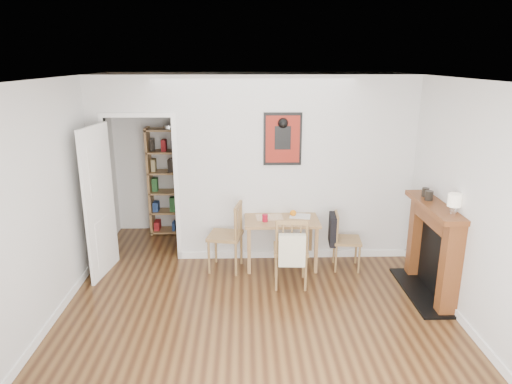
{
  "coord_description": "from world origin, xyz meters",
  "views": [
    {
      "loc": [
        -0.13,
        -4.79,
        2.8
      ],
      "look_at": [
        0.02,
        0.6,
        1.22
      ],
      "focal_mm": 32.0,
      "sensor_mm": 36.0,
      "label": 1
    }
  ],
  "objects_px": {
    "bookshelf": "(172,182)",
    "fireplace": "(434,247)",
    "ceramic_jar_a": "(429,196)",
    "red_glass": "(265,218)",
    "notebook": "(300,216)",
    "orange_fruit": "(293,213)",
    "dining_table": "(281,224)",
    "ceramic_jar_b": "(425,192)",
    "chair_left": "(225,237)",
    "mantel_lamp": "(454,201)",
    "chair_front": "(291,250)",
    "chair_right": "(346,240)"
  },
  "relations": [
    {
      "from": "bookshelf",
      "to": "fireplace",
      "type": "xyz_separation_m",
      "value": [
        3.46,
        -2.15,
        -0.26
      ]
    },
    {
      "from": "bookshelf",
      "to": "ceramic_jar_a",
      "type": "distance_m",
      "value": 3.96
    },
    {
      "from": "red_glass",
      "to": "notebook",
      "type": "bearing_deg",
      "value": 19.93
    },
    {
      "from": "fireplace",
      "to": "orange_fruit",
      "type": "bearing_deg",
      "value": 149.48
    },
    {
      "from": "dining_table",
      "to": "notebook",
      "type": "height_order",
      "value": "notebook"
    },
    {
      "from": "orange_fruit",
      "to": "bookshelf",
      "type": "bearing_deg",
      "value": 147.05
    },
    {
      "from": "ceramic_jar_b",
      "to": "ceramic_jar_a",
      "type": "bearing_deg",
      "value": -96.48
    },
    {
      "from": "notebook",
      "to": "chair_left",
      "type": "bearing_deg",
      "value": -169.91
    },
    {
      "from": "mantel_lamp",
      "to": "chair_front",
      "type": "bearing_deg",
      "value": 160.64
    },
    {
      "from": "ceramic_jar_a",
      "to": "ceramic_jar_b",
      "type": "xyz_separation_m",
      "value": [
        0.02,
        0.16,
        -0.0
      ]
    },
    {
      "from": "dining_table",
      "to": "ceramic_jar_a",
      "type": "height_order",
      "value": "ceramic_jar_a"
    },
    {
      "from": "red_glass",
      "to": "mantel_lamp",
      "type": "xyz_separation_m",
      "value": [
        2.02,
        -1.09,
        0.56
      ]
    },
    {
      "from": "bookshelf",
      "to": "ceramic_jar_a",
      "type": "xyz_separation_m",
      "value": [
        3.4,
        -2.01,
        0.35
      ]
    },
    {
      "from": "red_glass",
      "to": "ceramic_jar_a",
      "type": "bearing_deg",
      "value": -17.21
    },
    {
      "from": "fireplace",
      "to": "ceramic_jar_b",
      "type": "distance_m",
      "value": 0.67
    },
    {
      "from": "dining_table",
      "to": "ceramic_jar_a",
      "type": "distance_m",
      "value": 1.95
    },
    {
      "from": "mantel_lamp",
      "to": "ceramic_jar_a",
      "type": "relative_size",
      "value": 1.92
    },
    {
      "from": "mantel_lamp",
      "to": "orange_fruit",
      "type": "bearing_deg",
      "value": 141.46
    },
    {
      "from": "chair_right",
      "to": "mantel_lamp",
      "type": "relative_size",
      "value": 3.55
    },
    {
      "from": "chair_front",
      "to": "fireplace",
      "type": "distance_m",
      "value": 1.73
    },
    {
      "from": "bookshelf",
      "to": "fireplace",
      "type": "height_order",
      "value": "bookshelf"
    },
    {
      "from": "red_glass",
      "to": "orange_fruit",
      "type": "distance_m",
      "value": 0.45
    },
    {
      "from": "chair_front",
      "to": "ceramic_jar_b",
      "type": "bearing_deg",
      "value": 1.33
    },
    {
      "from": "chair_front",
      "to": "bookshelf",
      "type": "relative_size",
      "value": 0.53
    },
    {
      "from": "chair_front",
      "to": "mantel_lamp",
      "type": "xyz_separation_m",
      "value": [
        1.72,
        -0.6,
        0.82
      ]
    },
    {
      "from": "orange_fruit",
      "to": "chair_right",
      "type": "bearing_deg",
      "value": -17.19
    },
    {
      "from": "orange_fruit",
      "to": "fireplace",
      "type": "bearing_deg",
      "value": -30.52
    },
    {
      "from": "bookshelf",
      "to": "mantel_lamp",
      "type": "relative_size",
      "value": 7.83
    },
    {
      "from": "notebook",
      "to": "red_glass",
      "type": "bearing_deg",
      "value": -160.07
    },
    {
      "from": "fireplace",
      "to": "ceramic_jar_b",
      "type": "bearing_deg",
      "value": 99.01
    },
    {
      "from": "bookshelf",
      "to": "notebook",
      "type": "bearing_deg",
      "value": -32.12
    },
    {
      "from": "ceramic_jar_a",
      "to": "orange_fruit",
      "type": "bearing_deg",
      "value": 152.44
    },
    {
      "from": "dining_table",
      "to": "chair_left",
      "type": "distance_m",
      "value": 0.79
    },
    {
      "from": "fireplace",
      "to": "orange_fruit",
      "type": "relative_size",
      "value": 14.1
    },
    {
      "from": "chair_left",
      "to": "ceramic_jar_b",
      "type": "xyz_separation_m",
      "value": [
        2.5,
        -0.44,
        0.74
      ]
    },
    {
      "from": "fireplace",
      "to": "ceramic_jar_a",
      "type": "height_order",
      "value": "ceramic_jar_a"
    },
    {
      "from": "mantel_lamp",
      "to": "red_glass",
      "type": "bearing_deg",
      "value": 151.72
    },
    {
      "from": "ceramic_jar_b",
      "to": "chair_left",
      "type": "bearing_deg",
      "value": 169.99
    },
    {
      "from": "chair_left",
      "to": "ceramic_jar_b",
      "type": "relative_size",
      "value": 8.72
    },
    {
      "from": "orange_fruit",
      "to": "mantel_lamp",
      "type": "height_order",
      "value": "mantel_lamp"
    },
    {
      "from": "fireplace",
      "to": "mantel_lamp",
      "type": "distance_m",
      "value": 0.77
    },
    {
      "from": "notebook",
      "to": "chair_front",
      "type": "bearing_deg",
      "value": -106.21
    },
    {
      "from": "fireplace",
      "to": "orange_fruit",
      "type": "height_order",
      "value": "fireplace"
    },
    {
      "from": "chair_front",
      "to": "bookshelf",
      "type": "xyz_separation_m",
      "value": [
        -1.76,
        1.89,
        0.39
      ]
    },
    {
      "from": "ceramic_jar_a",
      "to": "ceramic_jar_b",
      "type": "distance_m",
      "value": 0.16
    },
    {
      "from": "dining_table",
      "to": "orange_fruit",
      "type": "distance_m",
      "value": 0.23
    },
    {
      "from": "chair_front",
      "to": "bookshelf",
      "type": "distance_m",
      "value": 2.61
    },
    {
      "from": "dining_table",
      "to": "red_glass",
      "type": "height_order",
      "value": "red_glass"
    },
    {
      "from": "chair_right",
      "to": "red_glass",
      "type": "height_order",
      "value": "chair_right"
    },
    {
      "from": "chair_right",
      "to": "fireplace",
      "type": "distance_m",
      "value": 1.18
    }
  ]
}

